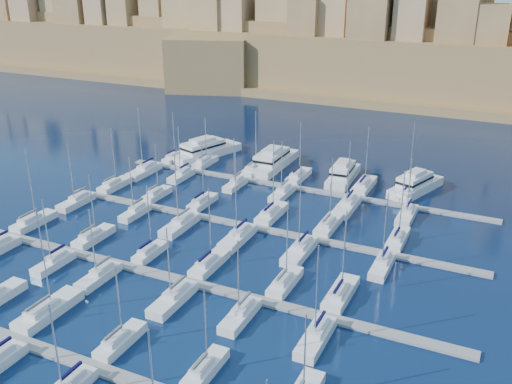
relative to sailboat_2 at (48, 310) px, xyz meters
The scene contains 48 objects.
ground 30.82m from the sailboat_2, 64.03° to the left, with size 600.00×600.00×0.00m, color #030D32.
pontoon_near 14.90m from the sailboat_2, 25.02° to the right, with size 84.00×2.00×0.40m, color slate.
pontoon_mid_near 20.71m from the sailboat_2, 49.33° to the left, with size 84.00×2.00×0.40m, color slate.
pontoon_mid_far 40.05m from the sailboat_2, 70.31° to the left, with size 84.00×2.00×0.40m, color slate.
pontoon_far 61.21m from the sailboat_2, 77.27° to the left, with size 84.00×2.00×0.40m, color slate.
sailboat_2 is the anchor object (origin of this frame).
sailboat_3 13.45m from the sailboat_2, ahead, with size 2.48×8.25×11.67m.
sailboat_4 26.03m from the sailboat_2, ahead, with size 2.40×8.00×11.93m.
sailboat_12 32.15m from the sailboat_2, 138.51° to the left, with size 2.83×9.42×15.19m.
sailboat_13 23.16m from the sailboat_2, 114.73° to the left, with size 2.67×8.89×12.46m.
sailboat_14 20.62m from the sailboat_2, 82.30° to the left, with size 2.30×7.67×12.90m.
sailboat_15 25.27m from the sailboat_2, 57.08° to the left, with size 2.78×9.26×13.92m.
sailboat_16 34.22m from the sailboat_2, 37.98° to the left, with size 2.68×8.94×14.29m.
sailboat_17 41.60m from the sailboat_2, 31.17° to the left, with size 2.97×9.90×14.10m.
sailboat_19 14.21m from the sailboat_2, 130.38° to the left, with size 2.39×7.96×12.28m.
sailboat_20 10.57m from the sailboat_2, 88.91° to the left, with size 2.54×8.48×12.49m.
sailboat_21 17.32m from the sailboat_2, 35.28° to the left, with size 2.89×9.63×12.55m.
sailboat_22 26.90m from the sailboat_2, 22.86° to the left, with size 2.62×8.72×12.80m.
sailboat_23 37.28m from the sailboat_2, 15.77° to the left, with size 2.81×9.37×14.65m.
sailboat_24 48.60m from the sailboat_2, 117.52° to the left, with size 2.71×9.03×13.59m.
sailboat_25 44.00m from the sailboat_2, 104.49° to the left, with size 2.40×8.01×11.88m.
sailboat_26 42.90m from the sailboat_2, 90.23° to the left, with size 2.58×8.61×13.22m.
sailboat_27 46.11m from the sailboat_2, 71.22° to the left, with size 3.05×10.16×15.57m.
sailboat_28 50.78m from the sailboat_2, 58.61° to the left, with size 2.86×9.52×13.82m.
sailboat_29 58.28m from the sailboat_2, 47.61° to the left, with size 2.67×8.91×13.57m.
sailboat_30 39.89m from the sailboat_2, 126.02° to the left, with size 2.73×9.11×13.43m.
sailboat_31 34.24m from the sailboat_2, 105.98° to the left, with size 2.33×7.77×12.48m.
sailboat_32 31.85m from the sailboat_2, 87.22° to the left, with size 3.01×10.02×14.93m.
sailboat_33 34.56m from the sailboat_2, 66.88° to the left, with size 3.02×10.08×17.00m.
sailboat_34 40.54m from the sailboat_2, 51.31° to the left, with size 3.11×10.37×16.29m.
sailboat_35 50.86m from the sailboat_2, 39.72° to the left, with size 2.59×8.63×13.72m.
sailboat_36 67.81m from the sailboat_2, 108.00° to the left, with size 2.34×7.79×12.49m.
sailboat_37 66.09m from the sailboat_2, 100.64° to the left, with size 2.62×8.72×12.05m.
sailboat_38 65.62m from the sailboat_2, 89.29° to the left, with size 3.02×10.07×14.75m.
sailboat_39 66.51m from the sailboat_2, 79.67° to the left, with size 2.91×9.70×13.44m.
sailboat_40 71.21m from the sailboat_2, 67.70° to the left, with size 3.18×10.61×14.10m.
sailboat_41 74.97m from the sailboat_2, 60.92° to the left, with size 2.96×9.87×16.61m.
sailboat_42 57.80m from the sailboat_2, 112.29° to the left, with size 3.21×10.70×16.28m.
sailboat_43 55.96m from the sailboat_2, 102.80° to the left, with size 2.54×8.48×12.63m.
sailboat_44 54.82m from the sailboat_2, 88.67° to the left, with size 2.40×8.00×11.55m.
sailboat_45 55.77m from the sailboat_2, 76.97° to the left, with size 2.69×8.96×12.47m.
sailboat_46 59.95m from the sailboat_2, 63.24° to the left, with size 3.18×10.60×14.68m.
sailboat_47 66.54m from the sailboat_2, 54.50° to the left, with size 2.79×9.29×12.66m.
motor_yacht_a 72.48m from the sailboat_2, 102.52° to the left, with size 12.01×20.70×5.25m.
motor_yacht_b 70.60m from the sailboat_2, 87.37° to the left, with size 5.83×19.41×5.25m.
motor_yacht_c 71.80m from the sailboat_2, 72.67° to the left, with size 5.38×15.48×5.25m.
motor_yacht_d 78.31m from the sailboat_2, 61.47° to the left, with size 9.65×16.44×5.25m.
fortified_city 183.98m from the sailboat_2, 85.84° to the left, with size 460.00×108.95×59.52m.
Camera 1 is at (41.49, -76.41, 45.63)m, focal length 40.00 mm.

